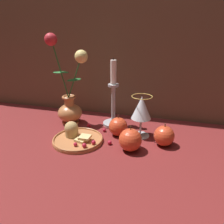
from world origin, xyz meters
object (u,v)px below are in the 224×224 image
at_px(wine_glass, 141,109).
at_px(apple_beside_vase, 164,136).
at_px(candlestick, 113,102).
at_px(apple_near_glass, 130,140).
at_px(vase, 69,99).
at_px(plate_with_pastries, 76,137).
at_px(apple_at_table_edge, 118,127).

height_order(wine_glass, apple_beside_vase, wine_glass).
height_order(candlestick, apple_near_glass, candlestick).
xyz_separation_m(vase, plate_with_pastries, (0.09, -0.15, -0.10)).
bearing_deg(apple_at_table_edge, candlestick, 115.51).
height_order(apple_near_glass, apple_at_table_edge, apple_near_glass).
bearing_deg(plate_with_pastries, apple_near_glass, -3.61).
relative_size(plate_with_pastries, apple_at_table_edge, 2.20).
bearing_deg(apple_at_table_edge, apple_near_glass, -55.73).
height_order(plate_with_pastries, apple_beside_vase, apple_beside_vase).
distance_m(vase, candlestick, 0.20).
height_order(vase, wine_glass, vase).
xyz_separation_m(wine_glass, apple_beside_vase, (0.10, -0.05, -0.08)).
distance_m(apple_beside_vase, apple_at_table_edge, 0.19).
xyz_separation_m(wine_glass, apple_at_table_edge, (-0.09, -0.02, -0.08)).
distance_m(apple_beside_vase, apple_near_glass, 0.13).
bearing_deg(wine_glass, candlestick, 149.70).
bearing_deg(candlestick, plate_with_pastries, -117.67).
xyz_separation_m(wine_glass, apple_near_glass, (-0.02, -0.12, -0.07)).
height_order(apple_beside_vase, apple_at_table_edge, same).
relative_size(wine_glass, apple_beside_vase, 1.91).
relative_size(candlestick, apple_near_glass, 3.16).
height_order(plate_with_pastries, wine_glass, wine_glass).
xyz_separation_m(plate_with_pastries, apple_beside_vase, (0.33, 0.06, 0.02)).
xyz_separation_m(apple_beside_vase, apple_near_glass, (-0.11, -0.07, 0.00)).
distance_m(apple_near_glass, apple_at_table_edge, 0.12).
height_order(candlestick, apple_beside_vase, candlestick).
relative_size(wine_glass, apple_near_glass, 1.79).
relative_size(vase, candlestick, 1.32).
xyz_separation_m(plate_with_pastries, candlestick, (0.10, 0.19, 0.09)).
bearing_deg(apple_near_glass, wine_glass, 81.60).
bearing_deg(wine_glass, apple_at_table_edge, -167.71).
bearing_deg(apple_near_glass, candlestick, 120.19).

